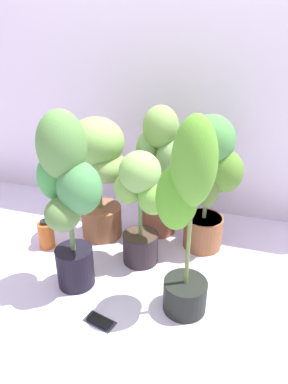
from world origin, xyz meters
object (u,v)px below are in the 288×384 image
(potted_plant_center, at_px, (140,202))
(nutrient_bottle, at_px, (46,235))
(potted_plant_front_left, at_px, (68,191))
(cell_phone, at_px, (100,321))
(potted_plant_back_right, at_px, (209,175))
(potted_plant_back_center, at_px, (161,165))
(potted_plant_back_left, at_px, (98,167))
(potted_plant_front_right, at_px, (186,211))

(potted_plant_center, xyz_separation_m, nutrient_bottle, (-0.58, -0.04, -0.29))
(potted_plant_front_left, distance_m, potted_plant_center, 0.41)
(potted_plant_center, height_order, cell_phone, potted_plant_center)
(potted_plant_back_right, height_order, nutrient_bottle, potted_plant_back_right)
(cell_phone, bearing_deg, potted_plant_center, 9.44)
(potted_plant_center, height_order, potted_plant_back_right, potted_plant_back_right)
(potted_plant_front_left, xyz_separation_m, potted_plant_back_right, (0.57, 0.53, -0.06))
(cell_phone, bearing_deg, potted_plant_back_center, 9.43)
(potted_plant_center, xyz_separation_m, potted_plant_back_right, (0.32, 0.24, 0.09))
(potted_plant_center, relative_size, cell_phone, 4.17)
(potted_plant_center, xyz_separation_m, potted_plant_back_left, (-0.32, 0.19, 0.08))
(potted_plant_back_center, xyz_separation_m, potted_plant_center, (-0.03, -0.33, -0.09))
(potted_plant_front_left, relative_size, cell_phone, 5.75)
(potted_plant_back_center, relative_size, cell_phone, 5.20)
(potted_plant_back_center, distance_m, potted_plant_back_right, 0.31)
(potted_plant_front_right, height_order, potted_plant_back_left, potted_plant_front_right)
(potted_plant_front_right, bearing_deg, potted_plant_back_right, 86.36)
(cell_phone, height_order, nutrient_bottle, nutrient_bottle)
(potted_plant_back_left, bearing_deg, potted_plant_back_right, 4.70)
(potted_plant_front_right, bearing_deg, nutrient_bottle, 164.21)
(potted_plant_back_right, xyz_separation_m, cell_phone, (-0.36, -0.72, -0.47))
(potted_plant_back_center, distance_m, nutrient_bottle, 0.81)
(potted_plant_front_right, relative_size, potted_plant_back_left, 1.22)
(potted_plant_back_right, bearing_deg, potted_plant_back_left, -175.30)
(potted_plant_center, bearing_deg, potted_plant_back_left, 149.55)
(potted_plant_front_left, relative_size, potted_plant_center, 1.38)
(potted_plant_back_right, height_order, potted_plant_back_left, potted_plant_back_right)
(potted_plant_front_right, bearing_deg, potted_plant_center, 135.57)
(potted_plant_front_left, height_order, nutrient_bottle, potted_plant_front_left)
(potted_plant_front_left, distance_m, potted_plant_back_right, 0.78)
(potted_plant_back_left, xyz_separation_m, nutrient_bottle, (-0.26, -0.22, -0.38))
(potted_plant_back_left, relative_size, cell_phone, 4.83)
(potted_plant_front_left, relative_size, potted_plant_back_left, 1.19)
(potted_plant_center, bearing_deg, cell_phone, -94.86)
(potted_plant_back_left, bearing_deg, potted_plant_back_center, 22.54)
(nutrient_bottle, bearing_deg, potted_plant_front_left, -37.16)
(potted_plant_back_center, relative_size, potted_plant_back_left, 1.08)
(cell_phone, xyz_separation_m, nutrient_bottle, (-0.54, 0.45, 0.08))
(potted_plant_front_right, bearing_deg, potted_plant_front_left, -179.44)
(potted_plant_back_right, distance_m, potted_plant_back_left, 0.64)
(potted_plant_back_right, distance_m, cell_phone, 0.93)
(potted_plant_back_right, relative_size, nutrient_bottle, 4.44)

